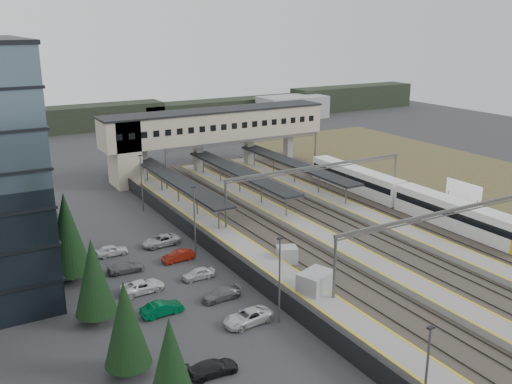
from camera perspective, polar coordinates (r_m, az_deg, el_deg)
ground at (r=61.93m, az=4.65°, el=-7.86°), size 220.00×220.00×0.00m
conifer_row at (r=48.25m, az=-14.79°, el=-9.49°), size 4.42×49.82×9.50m
car_park at (r=51.15m, az=-4.53°, el=-12.71°), size 10.66×44.56×1.29m
lampposts at (r=57.40m, az=-2.59°, el=-5.15°), size 0.50×53.25×8.07m
fence at (r=62.39m, az=-2.92°, el=-6.63°), size 0.08×90.00×2.00m
relay_cabin_near at (r=55.71m, az=5.98°, el=-9.27°), size 3.91×3.39×2.74m
relay_cabin_far at (r=63.13m, az=3.12°, el=-6.35°), size 2.66×2.45×1.98m
rail_corridor at (r=70.70m, az=8.62°, el=-4.55°), size 34.00×90.00×0.92m
canopies at (r=85.86m, az=-1.65°, el=2.01°), size 23.10×30.00×3.28m
footbridge at (r=98.43m, az=-5.49°, el=6.23°), size 40.40×6.40×11.20m
gantries at (r=69.07m, az=11.58°, el=-0.21°), size 28.40×62.28×7.17m
train at (r=83.07m, az=14.43°, el=-0.39°), size 2.83×39.35×3.56m
billboard at (r=81.93m, az=20.02°, el=-0.19°), size 0.20×5.85×4.94m
treeline_far at (r=151.10m, az=-7.89°, el=7.88°), size 170.00×19.00×7.00m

